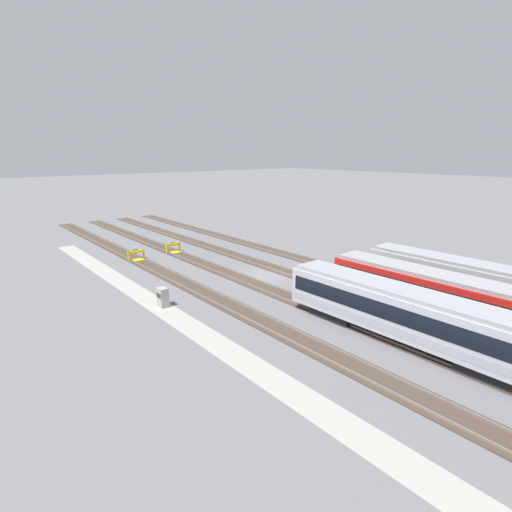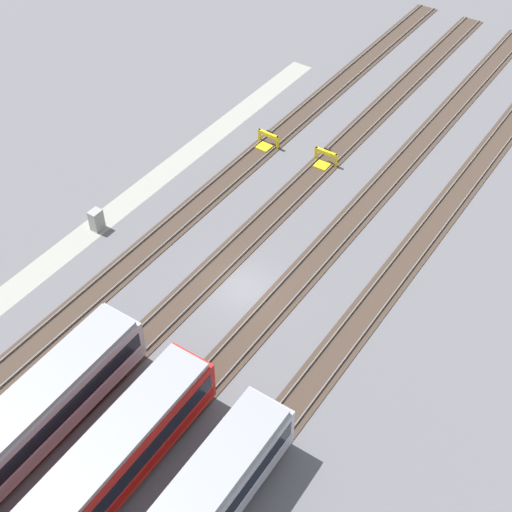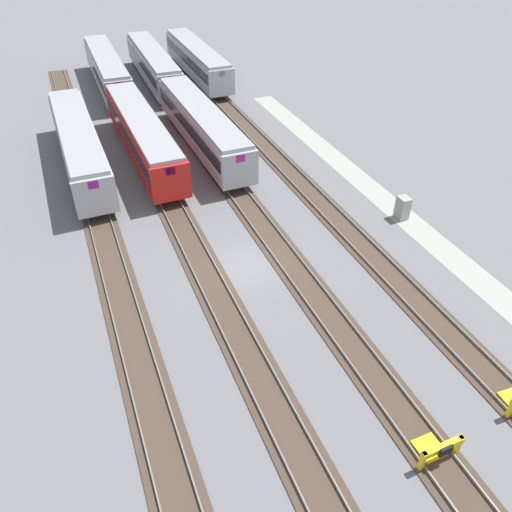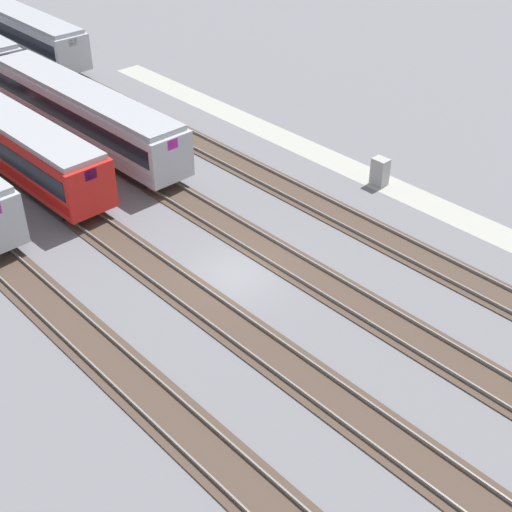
{
  "view_description": "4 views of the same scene",
  "coord_description": "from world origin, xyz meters",
  "px_view_note": "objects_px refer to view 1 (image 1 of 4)",
  "views": [
    {
      "loc": [
        29.64,
        -25.51,
        12.32
      ],
      "look_at": [
        -1.46,
        0.0,
        1.8
      ],
      "focal_mm": 28.0,
      "sensor_mm": 36.0,
      "label": 1
    },
    {
      "loc": [
        25.84,
        18.84,
        33.95
      ],
      "look_at": [
        -1.46,
        0.0,
        1.8
      ],
      "focal_mm": 50.0,
      "sensor_mm": 36.0,
      "label": 2
    },
    {
      "loc": [
        -22.4,
        8.47,
        18.91
      ],
      "look_at": [
        -1.46,
        0.0,
        1.8
      ],
      "focal_mm": 35.0,
      "sensor_mm": 36.0,
      "label": 3
    },
    {
      "loc": [
        -20.72,
        17.74,
        19.77
      ],
      "look_at": [
        -1.46,
        0.0,
        1.8
      ],
      "focal_mm": 50.0,
      "sensor_mm": 36.0,
      "label": 4
    }
  ],
  "objects_px": {
    "bumper_stop_nearest_track": "(137,256)",
    "subway_car_front_row_left_inner": "(443,296)",
    "subway_car_front_row_centre": "(473,283)",
    "bumper_stop_near_inner_track": "(174,249)",
    "subway_car_back_row_leftmost": "(405,314)",
    "electrical_cabinet": "(163,297)"
  },
  "relations": [
    {
      "from": "subway_car_back_row_leftmost",
      "to": "electrical_cabinet",
      "type": "relative_size",
      "value": 11.28
    },
    {
      "from": "electrical_cabinet",
      "to": "subway_car_front_row_centre",
      "type": "bearing_deg",
      "value": 50.88
    },
    {
      "from": "subway_car_back_row_leftmost",
      "to": "electrical_cabinet",
      "type": "height_order",
      "value": "subway_car_back_row_leftmost"
    },
    {
      "from": "bumper_stop_nearest_track",
      "to": "bumper_stop_near_inner_track",
      "type": "relative_size",
      "value": 1.0
    },
    {
      "from": "electrical_cabinet",
      "to": "bumper_stop_near_inner_track",
      "type": "bearing_deg",
      "value": 149.06
    },
    {
      "from": "bumper_stop_near_inner_track",
      "to": "electrical_cabinet",
      "type": "height_order",
      "value": "electrical_cabinet"
    },
    {
      "from": "subway_car_front_row_centre",
      "to": "bumper_stop_near_inner_track",
      "type": "distance_m",
      "value": 33.31
    },
    {
      "from": "subway_car_front_row_left_inner",
      "to": "subway_car_back_row_leftmost",
      "type": "bearing_deg",
      "value": -90.0
    },
    {
      "from": "subway_car_front_row_left_inner",
      "to": "bumper_stop_nearest_track",
      "type": "height_order",
      "value": "subway_car_front_row_left_inner"
    },
    {
      "from": "subway_car_front_row_centre",
      "to": "bumper_stop_nearest_track",
      "type": "distance_m",
      "value": 34.73
    },
    {
      "from": "subway_car_front_row_left_inner",
      "to": "electrical_cabinet",
      "type": "distance_m",
      "value": 21.63
    },
    {
      "from": "subway_car_front_row_centre",
      "to": "electrical_cabinet",
      "type": "height_order",
      "value": "subway_car_front_row_centre"
    },
    {
      "from": "bumper_stop_nearest_track",
      "to": "bumper_stop_near_inner_track",
      "type": "height_order",
      "value": "same"
    },
    {
      "from": "subway_car_front_row_left_inner",
      "to": "subway_car_front_row_centre",
      "type": "xyz_separation_m",
      "value": [
        0.0,
        5.09,
        0.0
      ]
    },
    {
      "from": "bumper_stop_near_inner_track",
      "to": "subway_car_back_row_leftmost",
      "type": "bearing_deg",
      "value": 0.05
    },
    {
      "from": "bumper_stop_nearest_track",
      "to": "subway_car_front_row_left_inner",
      "type": "bearing_deg",
      "value": 18.23
    },
    {
      "from": "bumper_stop_nearest_track",
      "to": "subway_car_front_row_centre",
      "type": "bearing_deg",
      "value": 26.23
    },
    {
      "from": "subway_car_front_row_centre",
      "to": "subway_car_front_row_left_inner",
      "type": "bearing_deg",
      "value": -90.0
    },
    {
      "from": "bumper_stop_near_inner_track",
      "to": "electrical_cabinet",
      "type": "relative_size",
      "value": 1.25
    },
    {
      "from": "subway_car_back_row_leftmost",
      "to": "bumper_stop_nearest_track",
      "type": "height_order",
      "value": "subway_car_back_row_leftmost"
    },
    {
      "from": "subway_car_front_row_left_inner",
      "to": "subway_car_back_row_leftmost",
      "type": "distance_m",
      "value": 5.11
    },
    {
      "from": "bumper_stop_nearest_track",
      "to": "subway_car_back_row_leftmost",
      "type": "bearing_deg",
      "value": 9.37
    }
  ]
}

